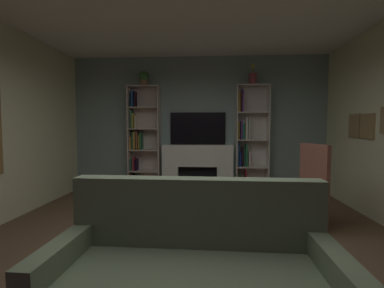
% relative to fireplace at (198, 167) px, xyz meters
% --- Properties ---
extents(ground_plane, '(7.60, 7.60, 0.00)m').
position_rel_fireplace_xyz_m(ground_plane, '(0.00, -3.04, -0.54)').
color(ground_plane, brown).
extents(wall_back_accent, '(5.52, 0.06, 2.89)m').
position_rel_fireplace_xyz_m(wall_back_accent, '(0.00, 0.15, 0.91)').
color(wall_back_accent, gray).
rests_on(wall_back_accent, ground_plane).
extents(fireplace, '(1.60, 0.54, 1.01)m').
position_rel_fireplace_xyz_m(fireplace, '(0.00, 0.00, 0.00)').
color(fireplace, white).
rests_on(fireplace, ground_plane).
extents(tv, '(1.18, 0.06, 0.68)m').
position_rel_fireplace_xyz_m(tv, '(0.00, 0.09, 0.82)').
color(tv, black).
rests_on(tv, fireplace).
extents(bookshelf_left, '(0.66, 0.32, 2.25)m').
position_rel_fireplace_xyz_m(bookshelf_left, '(-1.21, 0.01, 0.54)').
color(bookshelf_left, beige).
rests_on(bookshelf_left, ground_plane).
extents(bookshelf_right, '(0.66, 0.33, 2.25)m').
position_rel_fireplace_xyz_m(bookshelf_right, '(1.05, 0.01, 0.53)').
color(bookshelf_right, silver).
rests_on(bookshelf_right, ground_plane).
extents(potted_plant, '(0.21, 0.21, 0.31)m').
position_rel_fireplace_xyz_m(potted_plant, '(-1.13, -0.03, 1.89)').
color(potted_plant, '#9D744D').
rests_on(potted_plant, bookshelf_left).
extents(vase_with_flowers, '(0.16, 0.16, 0.42)m').
position_rel_fireplace_xyz_m(vase_with_flowers, '(1.13, -0.03, 1.86)').
color(vase_with_flowers, '#943B46').
rests_on(vase_with_flowers, bookshelf_right).
extents(couch, '(1.94, 0.90, 0.99)m').
position_rel_fireplace_xyz_m(couch, '(0.16, -3.97, -0.22)').
color(couch, '#667759').
rests_on(couch, ground_plane).
extents(armchair, '(0.75, 0.72, 1.16)m').
position_rel_fireplace_xyz_m(armchair, '(1.52, -2.01, 0.02)').
color(armchair, brown).
rests_on(armchair, ground_plane).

